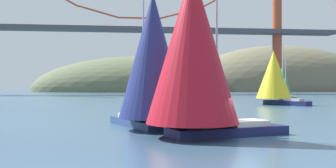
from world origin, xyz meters
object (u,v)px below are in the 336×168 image
object	(u,v)px
sailboat_navy_sail	(152,58)
sailboat_crimson_sail	(194,49)
sailboat_green_sail	(283,81)
sailboat_yellow_sail	(274,76)

from	to	relation	value
sailboat_navy_sail	sailboat_crimson_sail	xyz separation A→B (m)	(2.16, -4.49, 0.34)
sailboat_green_sail	sailboat_crimson_sail	world-z (taller)	sailboat_crimson_sail
sailboat_green_sail	sailboat_crimson_sail	bearing A→B (deg)	-118.58
sailboat_yellow_sail	sailboat_green_sail	xyz separation A→B (m)	(8.59, 16.55, -0.76)
sailboat_yellow_sail	sailboat_crimson_sail	distance (m)	40.51
sailboat_green_sail	sailboat_crimson_sail	size ratio (longest dim) A/B	0.72
sailboat_navy_sail	sailboat_crimson_sail	world-z (taller)	sailboat_crimson_sail
sailboat_yellow_sail	sailboat_crimson_sail	world-z (taller)	sailboat_crimson_sail
sailboat_navy_sail	sailboat_crimson_sail	distance (m)	4.99
sailboat_navy_sail	sailboat_green_sail	size ratio (longest dim) A/B	1.25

